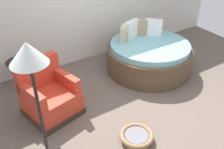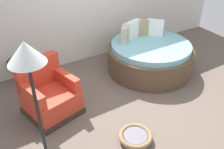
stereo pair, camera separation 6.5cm
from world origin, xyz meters
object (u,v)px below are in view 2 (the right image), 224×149
(red_armchair, at_px, (49,96))
(round_daybed, at_px, (150,56))
(side_table, at_px, (19,65))
(floor_lamp, at_px, (29,67))
(pet_basket, at_px, (135,137))

(red_armchair, bearing_deg, round_daybed, 5.35)
(side_table, relative_size, floor_lamp, 0.29)
(round_daybed, bearing_deg, pet_basket, -134.49)
(pet_basket, bearing_deg, floor_lamp, 167.61)
(red_armchair, distance_m, floor_lamp, 1.65)
(round_daybed, bearing_deg, floor_lamp, -155.41)
(side_table, bearing_deg, floor_lamp, -96.15)
(red_armchair, relative_size, pet_basket, 1.88)
(round_daybed, distance_m, side_table, 2.70)
(side_table, xyz_separation_m, floor_lamp, (-0.24, -2.20, 1.11))
(round_daybed, distance_m, red_armchair, 2.35)
(side_table, bearing_deg, pet_basket, -67.72)
(floor_lamp, bearing_deg, pet_basket, -12.39)
(round_daybed, relative_size, pet_basket, 3.58)
(side_table, bearing_deg, red_armchair, -80.91)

